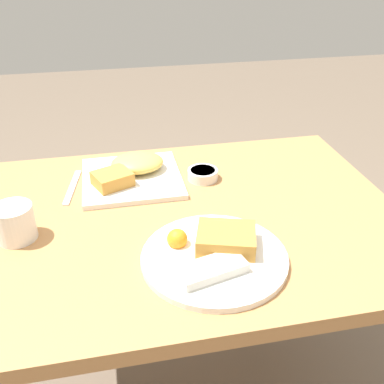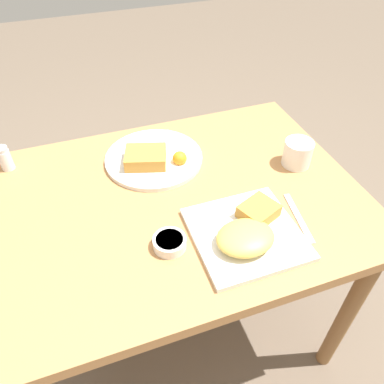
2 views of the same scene
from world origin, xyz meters
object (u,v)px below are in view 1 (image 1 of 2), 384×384
at_px(plate_oval_far, 215,253).
at_px(sauce_ramekin, 203,174).
at_px(butter_knife, 72,187).
at_px(coffee_mug, 15,223).
at_px(plate_square_near, 132,172).

bearing_deg(plate_oval_far, sauce_ramekin, -98.59).
distance_m(plate_oval_far, sauce_ramekin, 0.35).
bearing_deg(butter_knife, sauce_ramekin, 95.71).
bearing_deg(sauce_ramekin, butter_knife, -3.62).
relative_size(plate_oval_far, sauce_ramekin, 3.68).
distance_m(plate_oval_far, coffee_mug, 0.44).
relative_size(plate_oval_far, butter_knife, 1.68).
height_order(plate_oval_far, coffee_mug, coffee_mug).
height_order(plate_square_near, coffee_mug, coffee_mug).
xyz_separation_m(butter_knife, coffee_mug, (0.11, 0.20, 0.04)).
xyz_separation_m(plate_square_near, coffee_mug, (0.27, 0.22, 0.02)).
distance_m(plate_oval_far, butter_knife, 0.47).
relative_size(plate_square_near, sauce_ramekin, 3.19).
height_order(plate_square_near, plate_oval_far, plate_square_near).
bearing_deg(plate_square_near, butter_knife, 5.62).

